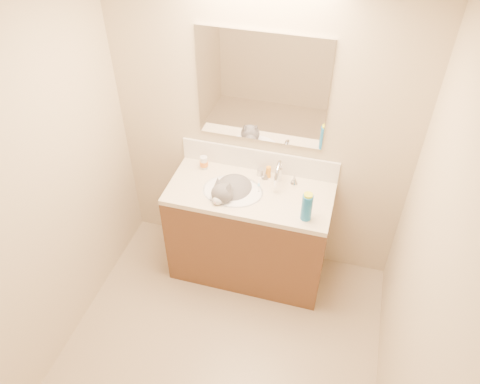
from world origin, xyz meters
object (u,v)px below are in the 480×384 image
Objects in this scene: basin at (233,198)px; faucet at (279,175)px; cat at (232,192)px; vanity_cabinet at (249,234)px; amber_bottle at (268,172)px; silver_jar at (260,172)px; spray_can at (307,207)px; pill_bottle at (204,163)px.

basin is 1.61× the size of faucet.
cat is (-0.31, -0.16, -0.11)m from faucet.
vanity_cabinet is 0.44m from cat.
amber_bottle is (-0.09, 0.06, -0.04)m from faucet.
silver_jar is 0.28× the size of spray_can.
cat is at bearing -34.24° from pill_bottle.
cat reaches higher than basin.
pill_bottle reaches higher than silver_jar.
pill_bottle is 0.44m from silver_jar.
spray_can reaches higher than vanity_cabinet.
amber_bottle reaches higher than silver_jar.
silver_jar is at bearing 82.49° from vanity_cabinet.
pill_bottle is (-0.29, 0.20, 0.12)m from basin.
spray_can is at bearing -50.16° from faucet.
faucet is 0.11m from amber_bottle.
faucet reaches higher than amber_bottle.
faucet reaches higher than silver_jar.
silver_jar is (-0.15, 0.06, -0.06)m from faucet.
cat is at bearing 139.94° from basin.
vanity_cabinet is 5.99× the size of spray_can.
vanity_cabinet is at bearing -97.51° from silver_jar.
vanity_cabinet is at bearing 14.04° from basin.
basin is at bearing 166.01° from spray_can.
basin is 8.04× the size of silver_jar.
basin is at bearing -24.72° from cat.
cat is 2.22× the size of spray_can.
basin is 0.38m from faucet.
spray_can reaches higher than basin.
basin is at bearing -122.29° from silver_jar.
faucet reaches higher than basin.
amber_bottle is (0.50, 0.03, -0.01)m from pill_bottle.
spray_can reaches higher than pill_bottle.
basin is 0.60m from spray_can.
silver_jar is 0.07m from amber_bottle.
basin reaches higher than vanity_cabinet.
cat is at bearing -136.28° from amber_bottle.
basin is 1.01× the size of cat.
pill_bottle is (-0.59, 0.03, -0.03)m from faucet.
spray_can is at bearing -42.22° from silver_jar.
pill_bottle is 0.50m from amber_bottle.
basin is 0.05m from cat.
vanity_cabinet is 0.72m from spray_can.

